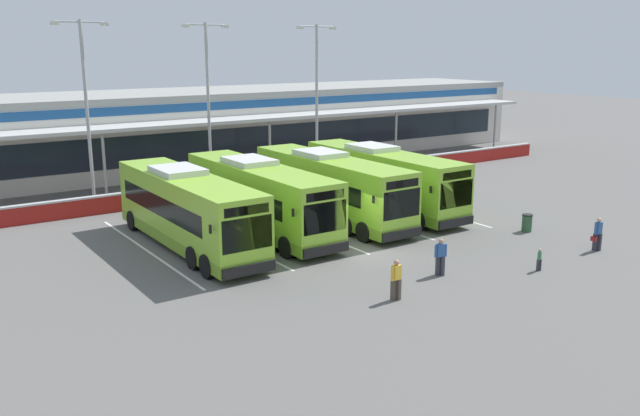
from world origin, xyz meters
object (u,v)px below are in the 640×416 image
(lamp_post_centre, at_px, (208,96))
(pedestrian_child, at_px, (539,259))
(lamp_post_east, at_px, (317,92))
(pedestrian_in_dark_coat, at_px, (396,278))
(coach_bus_leftmost, at_px, (188,211))
(coach_bus_left_centre, at_px, (259,199))
(pedestrian_near_bin, at_px, (440,256))
(coach_bus_centre, at_px, (330,188))
(coach_bus_right_centre, at_px, (382,180))
(litter_bin, at_px, (527,223))
(pedestrian_with_handbag, at_px, (598,233))
(lamp_post_west, at_px, (86,102))

(lamp_post_centre, bearing_deg, pedestrian_child, -80.08)
(lamp_post_centre, height_order, lamp_post_east, same)
(pedestrian_in_dark_coat, xyz_separation_m, lamp_post_centre, (3.22, 23.01, 5.42))
(lamp_post_east, bearing_deg, pedestrian_in_dark_coat, -117.24)
(coach_bus_leftmost, bearing_deg, lamp_post_east, 36.70)
(coach_bus_leftmost, height_order, lamp_post_centre, lamp_post_centre)
(coach_bus_left_centre, xyz_separation_m, pedestrian_near_bin, (2.93, -10.36, -0.91))
(pedestrian_in_dark_coat, bearing_deg, coach_bus_centre, 66.37)
(coach_bus_right_centre, xyz_separation_m, litter_bin, (3.26, -8.04, -1.32))
(pedestrian_with_handbag, distance_m, litter_bin, 4.13)
(coach_bus_leftmost, height_order, pedestrian_with_handbag, coach_bus_leftmost)
(coach_bus_centre, distance_m, pedestrian_child, 12.66)
(pedestrian_in_dark_coat, bearing_deg, pedestrian_with_handbag, -2.66)
(pedestrian_with_handbag, bearing_deg, litter_bin, 89.65)
(litter_bin, bearing_deg, coach_bus_left_centre, 145.74)
(litter_bin, bearing_deg, pedestrian_near_bin, -164.26)
(coach_bus_centre, height_order, pedestrian_with_handbag, coach_bus_centre)
(coach_bus_left_centre, relative_size, pedestrian_in_dark_coat, 7.50)
(coach_bus_leftmost, height_order, pedestrian_near_bin, coach_bus_leftmost)
(coach_bus_leftmost, distance_m, coach_bus_right_centre, 12.56)
(coach_bus_right_centre, height_order, pedestrian_in_dark_coat, coach_bus_right_centre)
(pedestrian_near_bin, relative_size, lamp_post_west, 0.15)
(coach_bus_right_centre, xyz_separation_m, pedestrian_near_bin, (-5.43, -10.49, -0.91))
(pedestrian_with_handbag, bearing_deg, coach_bus_leftmost, 143.72)
(pedestrian_child, relative_size, lamp_post_centre, 0.09)
(pedestrian_in_dark_coat, xyz_separation_m, lamp_post_west, (-4.99, 22.18, 5.42))
(pedestrian_near_bin, height_order, lamp_post_centre, lamp_post_centre)
(coach_bus_left_centre, distance_m, pedestrian_child, 14.21)
(coach_bus_right_centre, bearing_deg, lamp_post_centre, 116.25)
(coach_bus_left_centre, height_order, pedestrian_with_handbag, coach_bus_left_centre)
(pedestrian_with_handbag, bearing_deg, pedestrian_near_bin, 169.09)
(coach_bus_leftmost, xyz_separation_m, pedestrian_with_handbag, (15.78, -11.58, -0.93))
(coach_bus_leftmost, relative_size, coach_bus_right_centre, 1.00)
(lamp_post_east, bearing_deg, litter_bin, -88.17)
(coach_bus_right_centre, height_order, pedestrian_child, coach_bus_right_centre)
(lamp_post_west, height_order, lamp_post_east, same)
(coach_bus_right_centre, distance_m, pedestrian_child, 12.63)
(pedestrian_with_handbag, bearing_deg, coach_bus_left_centre, 133.94)
(pedestrian_with_handbag, xyz_separation_m, lamp_post_west, (-17.07, 22.74, 5.43))
(lamp_post_centre, height_order, litter_bin, lamp_post_centre)
(coach_bus_right_centre, bearing_deg, coach_bus_leftmost, -177.38)
(coach_bus_leftmost, height_order, coach_bus_right_centre, same)
(coach_bus_leftmost, distance_m, pedestrian_near_bin, 12.24)
(coach_bus_right_centre, relative_size, lamp_post_east, 1.10)
(lamp_post_west, xyz_separation_m, litter_bin, (17.10, -18.63, -5.82))
(pedestrian_child, height_order, pedestrian_near_bin, pedestrian_near_bin)
(coach_bus_right_centre, bearing_deg, lamp_post_east, 76.12)
(coach_bus_centre, distance_m, litter_bin, 10.71)
(coach_bus_leftmost, bearing_deg, pedestrian_child, -47.03)
(coach_bus_right_centre, xyz_separation_m, pedestrian_with_handbag, (3.23, -12.16, -0.93))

